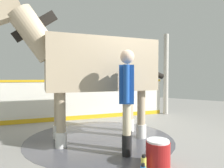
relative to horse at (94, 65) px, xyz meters
name	(u,v)px	position (x,y,z in m)	size (l,w,h in m)	color
ground_plane	(117,136)	(0.43, -0.26, -1.46)	(16.00, 16.00, 0.02)	gray
wet_patch	(100,138)	(0.11, -0.07, -1.45)	(2.90, 2.90, 0.00)	#4C4C54
barrier_wall	(81,101)	(1.15, 1.50, -0.92)	(4.49, 3.01, 1.15)	silver
roof_post_far	(166,74)	(3.41, -0.18, -0.13)	(0.16, 0.16, 2.65)	#B7B2A8
horse	(94,65)	(0.00, 0.00, 0.00)	(3.01, 2.20, 2.63)	tan
handler	(127,94)	(-0.24, -0.92, -0.50)	(0.59, 0.43, 1.65)	black
wash_bucket	(158,153)	(-0.38, -1.50, -1.27)	(0.33, 0.33, 0.36)	maroon
bottle_shampoo	(144,163)	(-0.62, -1.41, -1.35)	(0.07, 0.07, 0.21)	#D8CC4C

